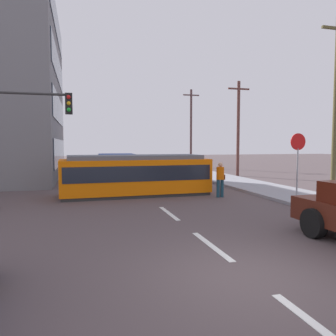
% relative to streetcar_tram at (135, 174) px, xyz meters
% --- Properties ---
extents(ground_plane, '(120.00, 120.00, 0.00)m').
position_rel_streetcar_tram_xyz_m(ground_plane, '(0.45, -0.72, -1.03)').
color(ground_plane, '#504344').
extents(sidewalk_curb_right, '(3.20, 36.00, 0.14)m').
position_rel_streetcar_tram_xyz_m(sidewalk_curb_right, '(7.25, -4.72, -0.96)').
color(sidewalk_curb_right, gray).
rests_on(sidewalk_curb_right, ground).
extents(lane_stripe_0, '(0.16, 2.40, 0.01)m').
position_rel_streetcar_tram_xyz_m(lane_stripe_0, '(0.45, -12.72, -1.02)').
color(lane_stripe_0, silver).
rests_on(lane_stripe_0, ground).
extents(lane_stripe_1, '(0.16, 2.40, 0.01)m').
position_rel_streetcar_tram_xyz_m(lane_stripe_1, '(0.45, -8.72, -1.02)').
color(lane_stripe_1, silver).
rests_on(lane_stripe_1, ground).
extents(lane_stripe_2, '(0.16, 2.40, 0.01)m').
position_rel_streetcar_tram_xyz_m(lane_stripe_2, '(0.45, -4.72, -1.02)').
color(lane_stripe_2, silver).
rests_on(lane_stripe_2, ground).
extents(lane_stripe_3, '(0.16, 2.40, 0.01)m').
position_rel_streetcar_tram_xyz_m(lane_stripe_3, '(0.45, 6.00, -1.02)').
color(lane_stripe_3, silver).
rests_on(lane_stripe_3, ground).
extents(lane_stripe_4, '(0.16, 2.40, 0.01)m').
position_rel_streetcar_tram_xyz_m(lane_stripe_4, '(0.45, 12.00, -1.02)').
color(lane_stripe_4, silver).
rests_on(lane_stripe_4, ground).
extents(streetcar_tram, '(7.30, 2.76, 1.99)m').
position_rel_streetcar_tram_xyz_m(streetcar_tram, '(0.00, 0.00, 0.00)').
color(streetcar_tram, orange).
rests_on(streetcar_tram, ground).
extents(city_bus, '(2.67, 5.74, 1.82)m').
position_rel_streetcar_tram_xyz_m(city_bus, '(-0.08, 6.76, 0.02)').
color(city_bus, '#29469A').
rests_on(city_bus, ground).
extents(pedestrian_crossing, '(0.49, 0.36, 1.67)m').
position_rel_streetcar_tram_xyz_m(pedestrian_crossing, '(3.80, -1.76, -0.08)').
color(pedestrian_crossing, '#183B4B').
rests_on(pedestrian_crossing, ground).
extents(stop_sign, '(0.76, 0.07, 2.88)m').
position_rel_streetcar_tram_xyz_m(stop_sign, '(6.89, -3.31, 1.17)').
color(stop_sign, gray).
rests_on(stop_sign, sidewalk_curb_right).
extents(traffic_light_mast, '(2.95, 0.33, 4.70)m').
position_rel_streetcar_tram_xyz_m(traffic_light_mast, '(-4.59, -2.23, 2.29)').
color(traffic_light_mast, '#333333').
rests_on(traffic_light_mast, ground).
extents(utility_pole_near, '(1.80, 0.24, 8.53)m').
position_rel_streetcar_tram_xyz_m(utility_pole_near, '(9.14, -3.00, 3.42)').
color(utility_pole_near, brown).
rests_on(utility_pole_near, ground).
extents(utility_pole_mid, '(1.80, 0.24, 7.49)m').
position_rel_streetcar_tram_xyz_m(utility_pole_mid, '(9.56, 7.76, 2.89)').
color(utility_pole_mid, brown).
rests_on(utility_pole_mid, ground).
extents(utility_pole_far, '(1.80, 0.24, 8.43)m').
position_rel_streetcar_tram_xyz_m(utility_pole_far, '(9.13, 17.96, 3.37)').
color(utility_pole_far, brown).
rests_on(utility_pole_far, ground).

